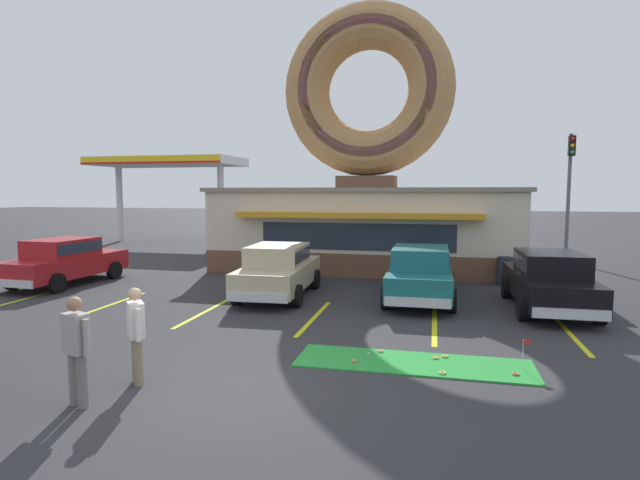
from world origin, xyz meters
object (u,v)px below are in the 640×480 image
Objects in this scene: car_red at (65,259)px; pedestrian_clipboard_woman at (136,331)px; car_champagne at (279,268)px; traffic_light_pole at (570,180)px; putting_flag_pin at (525,347)px; golf_ball at (369,353)px; car_teal at (420,271)px; pedestrian_beanie_man at (76,346)px; trash_bin at (505,271)px; car_black at (549,278)px.

pedestrian_clipboard_woman reaches higher than car_red.
traffic_light_pole is (10.55, 10.20, 2.84)m from car_champagne.
car_red is (-14.08, 5.36, 0.43)m from putting_flag_pin.
golf_ball is 6.06m from car_champagne.
car_teal is 8.78m from pedestrian_clipboard_woman.
pedestrian_beanie_man reaches higher than car_red.
golf_ball is 0.01× the size of car_teal.
trash_bin is (14.85, 3.24, -0.37)m from car_red.
golf_ball is at bearing -115.25° from traffic_light_pole.
car_teal and car_red have the same top height.
putting_flag_pin is at bearing -95.14° from trash_bin.
car_red is 15.21m from trash_bin.
car_red is at bearing 135.68° from pedestrian_clipboard_woman.
car_champagne is 8.22m from pedestrian_beanie_man.
golf_ball is 6.52m from car_black.
car_black is 4.70× the size of trash_bin.
car_champagne is at bearing -175.08° from car_teal.
car_black is 11.03m from traffic_light_pole.
trash_bin is at bearing 66.72° from golf_ball.
car_champagne is at bearing 124.68° from golf_ball.
pedestrian_clipboard_woman is 1.05m from pedestrian_beanie_man.
car_black is (1.43, 5.04, 0.43)m from putting_flag_pin.
car_champagne is 14.95m from traffic_light_pole.
car_black is at bearing 74.20° from putting_flag_pin.
golf_ball is 0.01× the size of car_red.
car_teal is 0.79× the size of traffic_light_pole.
car_teal is 4.68× the size of trash_bin.
trash_bin is at bearing 84.86° from putting_flag_pin.
putting_flag_pin is 8.10m from car_champagne.
car_red is (-12.07, -0.12, 0.00)m from car_teal.
car_champagne is at bearing 86.23° from pedestrian_beanie_man.
pedestrian_beanie_man is at bearing -93.77° from car_champagne.
car_champagne and car_red have the same top height.
car_champagne is (-6.26, 5.12, 0.43)m from putting_flag_pin.
pedestrian_beanie_man reaches higher than pedestrian_clipboard_woman.
pedestrian_beanie_man is (-0.35, -0.99, 0.02)m from pedestrian_clipboard_woman.
golf_ball is at bearing -131.32° from car_black.
putting_flag_pin reaches higher than golf_ball.
putting_flag_pin is at bearing -3.65° from golf_ball.
traffic_light_pole is (3.52, 6.72, 3.21)m from trash_bin.
car_black is at bearing -105.58° from traffic_light_pole.
golf_ball is at bearing -24.73° from car_red.
car_black is 10.63m from pedestrian_clipboard_woman.
traffic_light_pole reaches higher than car_champagne.
golf_ball is at bearing 39.57° from pedestrian_beanie_man.
golf_ball is 0.01× the size of traffic_light_pole.
car_red is at bearing 178.23° from car_champagne.
car_black is 11.57m from pedestrian_beanie_man.
pedestrian_beanie_man is (-6.80, -3.09, 0.49)m from putting_flag_pin.
car_red is at bearing -167.71° from trash_bin.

